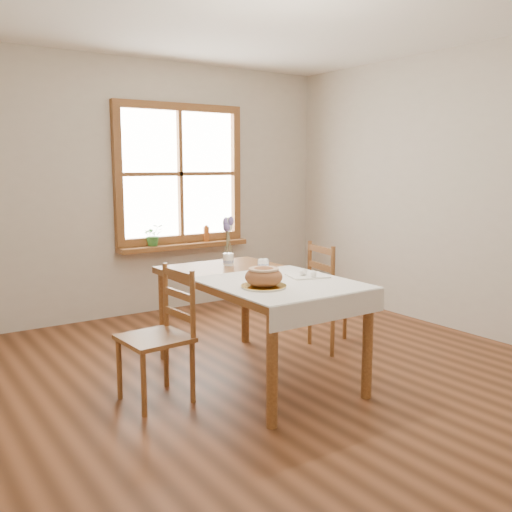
{
  "coord_description": "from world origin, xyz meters",
  "views": [
    {
      "loc": [
        -2.26,
        -3.02,
        1.54
      ],
      "look_at": [
        0.0,
        0.3,
        0.9
      ],
      "focal_mm": 40.0,
      "sensor_mm": 36.0,
      "label": 1
    }
  ],
  "objects_px": {
    "chair_right": "(340,295)",
    "chair_left": "(155,336)",
    "dining_table": "(256,288)",
    "bread_plate": "(264,286)",
    "flower_vase": "(228,260)"
  },
  "relations": [
    {
      "from": "chair_left",
      "to": "chair_right",
      "type": "xyz_separation_m",
      "value": [
        1.76,
        0.16,
        0.01
      ]
    },
    {
      "from": "chair_right",
      "to": "flower_vase",
      "type": "bearing_deg",
      "value": 79.98
    },
    {
      "from": "bread_plate",
      "to": "chair_left",
      "type": "bearing_deg",
      "value": 147.42
    },
    {
      "from": "chair_right",
      "to": "chair_left",
      "type": "bearing_deg",
      "value": 104.33
    },
    {
      "from": "chair_left",
      "to": "bread_plate",
      "type": "relative_size",
      "value": 3.08
    },
    {
      "from": "chair_left",
      "to": "flower_vase",
      "type": "relative_size",
      "value": 9.44
    },
    {
      "from": "chair_right",
      "to": "flower_vase",
      "type": "relative_size",
      "value": 9.73
    },
    {
      "from": "chair_left",
      "to": "bread_plate",
      "type": "bearing_deg",
      "value": 53.66
    },
    {
      "from": "dining_table",
      "to": "chair_left",
      "type": "height_order",
      "value": "chair_left"
    },
    {
      "from": "dining_table",
      "to": "chair_right",
      "type": "relative_size",
      "value": 1.76
    },
    {
      "from": "chair_right",
      "to": "bread_plate",
      "type": "distance_m",
      "value": 1.32
    },
    {
      "from": "chair_left",
      "to": "chair_right",
      "type": "relative_size",
      "value": 0.97
    },
    {
      "from": "chair_left",
      "to": "flower_vase",
      "type": "bearing_deg",
      "value": 115.17
    },
    {
      "from": "chair_right",
      "to": "bread_plate",
      "type": "bearing_deg",
      "value": 124.12
    },
    {
      "from": "bread_plate",
      "to": "flower_vase",
      "type": "bearing_deg",
      "value": 73.29
    }
  ]
}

